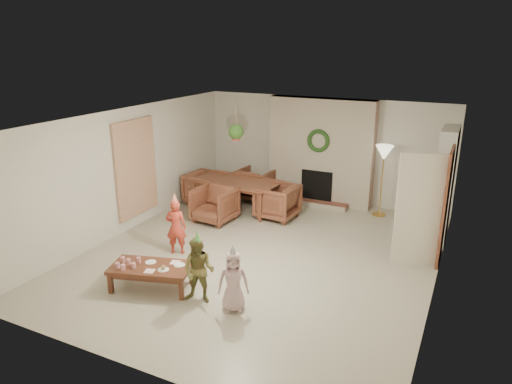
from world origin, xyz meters
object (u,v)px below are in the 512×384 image
Objects in this scene: dining_table at (236,195)px; dining_chair_left at (206,188)px; dining_chair_near at (214,205)px; child_red at (176,227)px; child_pink at (233,281)px; dining_chair_far at (255,184)px; dining_chair_right at (277,201)px; coffee_table_top at (151,267)px; child_plaid at (199,271)px.

dining_chair_left is at bearing -180.00° from dining_table.
child_red is (0.20, -1.69, 0.14)m from dining_chair_near.
dining_chair_near reaches higher than dining_table.
dining_table is 1.89× the size of child_red.
dining_table is at bearing 88.87° from child_pink.
dining_chair_far is 5.01m from child_pink.
dining_chair_left is 1.00× the size of dining_chair_right.
dining_chair_far is (0.13, 1.72, 0.00)m from dining_chair_near.
child_red is 2.22m from child_pink.
dining_chair_left is 0.81× the size of child_red.
coffee_table_top is 0.91m from child_plaid.
dining_chair_right is at bearing 141.34° from dining_chair_far.
dining_chair_near is at bearing 85.07° from coffee_table_top.
coffee_table_top is 1.24× the size of child_plaid.
dining_chair_right is 0.81× the size of child_red.
dining_chair_near is 1.00× the size of dining_chair_right.
child_red is at bearing -79.04° from dining_chair_near.
child_red reaches higher than dining_chair_near.
dining_chair_far is at bearing 95.11° from child_plaid.
dining_chair_right is (1.14, 0.78, 0.00)m from dining_chair_near.
coffee_table_top is at bearing 168.84° from child_plaid.
dining_chair_far is at bearing 79.36° from coffee_table_top.
child_plaid reaches higher than dining_table.
child_red is (0.06, -3.41, 0.14)m from dining_chair_far.
dining_chair_far is 0.82× the size of child_plaid.
dining_chair_far is 0.66× the size of coffee_table_top.
child_plaid is (1.41, -3.79, 0.17)m from dining_table.
child_red is at bearing -16.63° from dining_chair_right.
dining_chair_left is at bearing 109.48° from child_plaid.
dining_chair_left is 4.77m from child_pink.
child_pink is at bearing -57.92° from dining_table.
child_pink is (1.98, -3.76, 0.11)m from dining_table.
child_red reaches higher than coffee_table_top.
child_pink reaches higher than dining_chair_near.
dining_chair_left and dining_chair_right have the same top height.
dining_chair_left is 0.66× the size of coffee_table_top.
child_pink is (2.84, -3.83, 0.08)m from dining_chair_left.
dining_chair_far reaches higher than dining_table.
dining_chair_far is at bearing 90.00° from dining_chair_near.
child_plaid is (1.48, -2.93, 0.13)m from dining_chair_near.
dining_table is 1.55× the size of coffee_table_top.
dining_chair_left reaches higher than dining_table.
child_red reaches higher than dining_table.
child_pink is (2.04, -2.91, 0.08)m from dining_chair_near.
dining_chair_far is at bearing -128.66° from dining_chair_right.
dining_chair_near is 0.66× the size of coffee_table_top.
dining_chair_right reaches higher than dining_table.
dining_chair_left is (-0.79, 0.93, 0.00)m from dining_chair_near.
coffee_table_top is 1.47m from child_pink.
dining_chair_right is (1.07, -0.08, 0.04)m from dining_table.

